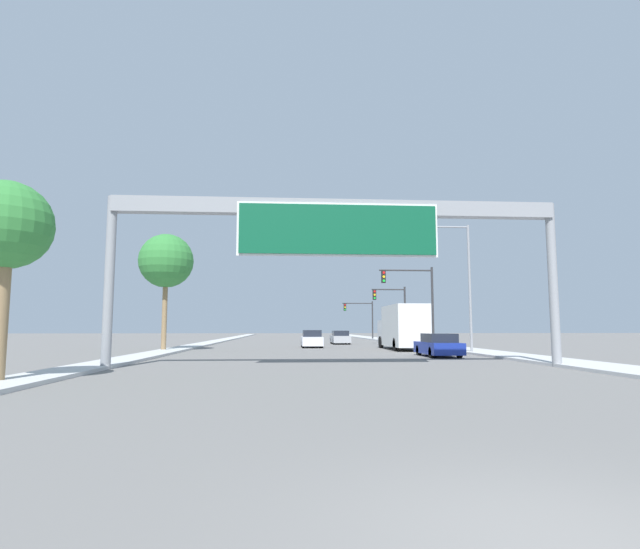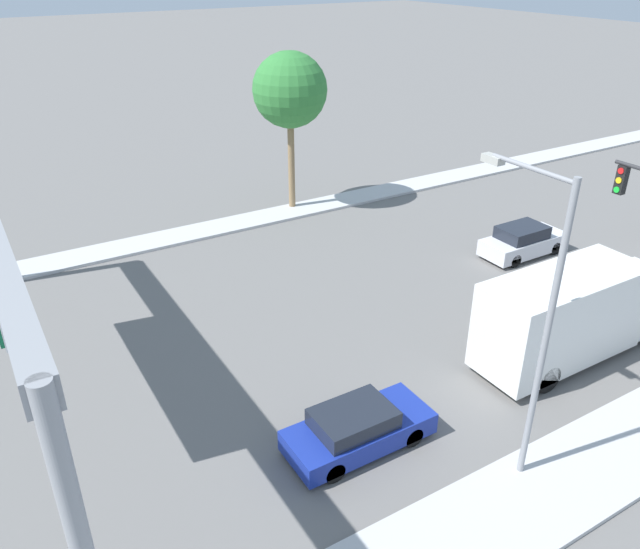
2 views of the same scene
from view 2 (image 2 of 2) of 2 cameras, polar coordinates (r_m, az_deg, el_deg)
median_strip_left at (r=53.25m, az=23.71°, el=10.70°), size 2.00×120.00×0.15m
car_mid_center at (r=19.22m, az=3.46°, el=-13.88°), size 1.87×4.54×1.40m
car_far_left at (r=32.20m, az=18.07°, el=2.92°), size 1.81×4.45×1.54m
truck_box_primary at (r=24.29m, az=22.33°, el=-3.29°), size 2.45×8.79×3.51m
palm_tree_background at (r=34.85m, az=-2.78°, el=16.44°), size 4.05×4.05×8.80m
street_lamp_right at (r=16.75m, az=19.36°, el=-3.07°), size 2.94×0.28×8.89m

